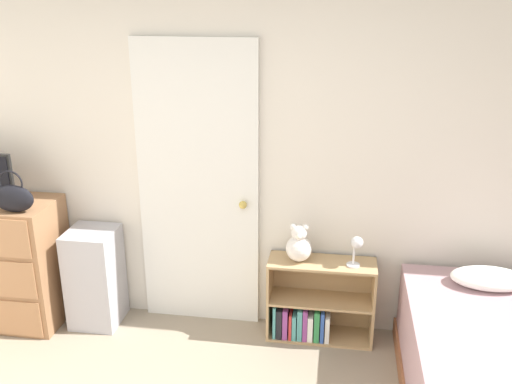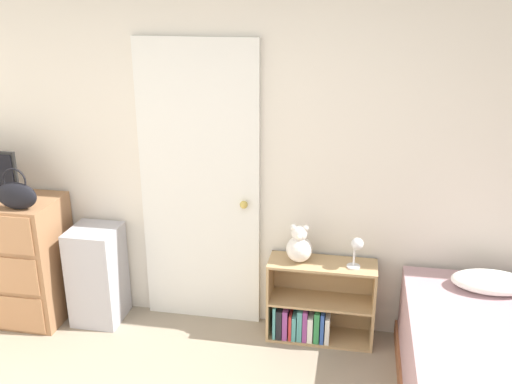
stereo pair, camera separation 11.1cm
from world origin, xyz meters
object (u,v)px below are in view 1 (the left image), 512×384
object	(u,v)px
handbag	(13,198)
teddy_bear	(299,245)
storage_bin	(95,277)
desk_lamp	(356,246)
bookshelf	(313,308)

from	to	relation	value
handbag	teddy_bear	xyz separation A→B (m)	(1.91, 0.26, -0.34)
storage_bin	desk_lamp	bearing A→B (deg)	0.28
bookshelf	handbag	bearing A→B (deg)	-172.60
storage_bin	desk_lamp	world-z (taller)	desk_lamp
teddy_bear	desk_lamp	distance (m)	0.39
storage_bin	bookshelf	size ratio (longest dim) A/B	0.99
bookshelf	desk_lamp	size ratio (longest dim) A/B	3.37
storage_bin	teddy_bear	xyz separation A→B (m)	(1.49, 0.05, 0.34)
handbag	teddy_bear	bearing A→B (deg)	7.80
handbag	desk_lamp	bearing A→B (deg)	5.61
handbag	desk_lamp	size ratio (longest dim) A/B	1.33
storage_bin	teddy_bear	size ratio (longest dim) A/B	2.69
bookshelf	teddy_bear	bearing A→B (deg)	-179.40
teddy_bear	bookshelf	bearing A→B (deg)	0.60
handbag	storage_bin	size ratio (longest dim) A/B	0.40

